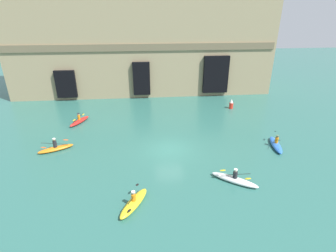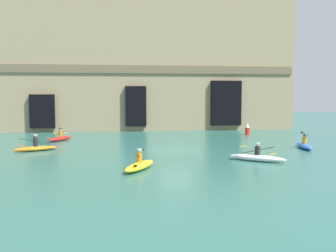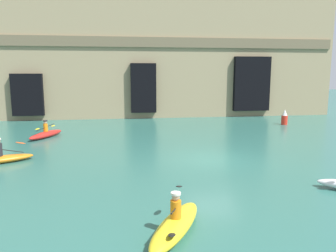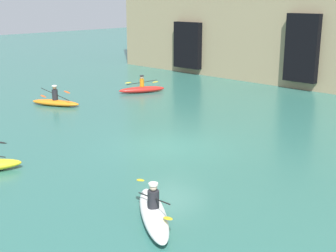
{
  "view_description": "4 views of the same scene",
  "coord_description": "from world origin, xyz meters",
  "px_view_note": "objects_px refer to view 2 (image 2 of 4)",
  "views": [
    {
      "loc": [
        -2.05,
        -20.31,
        11.58
      ],
      "look_at": [
        0.06,
        1.94,
        1.43
      ],
      "focal_mm": 28.0,
      "sensor_mm": 36.0,
      "label": 1
    },
    {
      "loc": [
        -3.88,
        -26.73,
        3.95
      ],
      "look_at": [
        -0.59,
        -0.18,
        1.78
      ],
      "focal_mm": 40.0,
      "sensor_mm": 36.0,
      "label": 2
    },
    {
      "loc": [
        -4.31,
        -14.99,
        4.2
      ],
      "look_at": [
        -2.27,
        -0.65,
        1.82
      ],
      "focal_mm": 35.0,
      "sensor_mm": 36.0,
      "label": 3
    },
    {
      "loc": [
        12.81,
        -13.5,
        6.07
      ],
      "look_at": [
        -0.53,
        0.28,
        0.73
      ],
      "focal_mm": 50.0,
      "sensor_mm": 36.0,
      "label": 4
    }
  ],
  "objects_px": {
    "kayak_yellow": "(140,165)",
    "kayak_blue": "(304,145)",
    "kayak_red": "(61,138)",
    "marker_buoy": "(247,129)",
    "kayak_orange": "(36,148)",
    "kayak_white": "(257,157)"
  },
  "relations": [
    {
      "from": "kayak_white",
      "to": "marker_buoy",
      "type": "bearing_deg",
      "value": -70.46
    },
    {
      "from": "marker_buoy",
      "to": "kayak_white",
      "type": "bearing_deg",
      "value": -106.86
    },
    {
      "from": "kayak_blue",
      "to": "kayak_orange",
      "type": "height_order",
      "value": "kayak_blue"
    },
    {
      "from": "kayak_white",
      "to": "kayak_orange",
      "type": "bearing_deg",
      "value": 13.53
    },
    {
      "from": "kayak_yellow",
      "to": "kayak_blue",
      "type": "height_order",
      "value": "kayak_blue"
    },
    {
      "from": "kayak_red",
      "to": "kayak_blue",
      "type": "distance_m",
      "value": 20.25
    },
    {
      "from": "kayak_orange",
      "to": "kayak_yellow",
      "type": "bearing_deg",
      "value": -73.54
    },
    {
      "from": "kayak_orange",
      "to": "marker_buoy",
      "type": "bearing_deg",
      "value": -0.33
    },
    {
      "from": "kayak_white",
      "to": "marker_buoy",
      "type": "height_order",
      "value": "marker_buoy"
    },
    {
      "from": "kayak_yellow",
      "to": "kayak_red",
      "type": "xyz_separation_m",
      "value": [
        -6.26,
        13.84,
        -0.01
      ]
    },
    {
      "from": "kayak_white",
      "to": "kayak_red",
      "type": "distance_m",
      "value": 18.05
    },
    {
      "from": "kayak_red",
      "to": "kayak_orange",
      "type": "xyz_separation_m",
      "value": [
        -0.8,
        -6.02,
        -0.01
      ]
    },
    {
      "from": "kayak_yellow",
      "to": "kayak_blue",
      "type": "distance_m",
      "value": 14.29
    },
    {
      "from": "kayak_red",
      "to": "marker_buoy",
      "type": "relative_size",
      "value": 2.46
    },
    {
      "from": "kayak_blue",
      "to": "marker_buoy",
      "type": "xyz_separation_m",
      "value": [
        -0.95,
        10.06,
        0.33
      ]
    },
    {
      "from": "kayak_white",
      "to": "kayak_yellow",
      "type": "bearing_deg",
      "value": 50.47
    },
    {
      "from": "kayak_orange",
      "to": "marker_buoy",
      "type": "relative_size",
      "value": 2.45
    },
    {
      "from": "kayak_yellow",
      "to": "marker_buoy",
      "type": "distance_m",
      "value": 20.39
    },
    {
      "from": "kayak_yellow",
      "to": "kayak_blue",
      "type": "xyz_separation_m",
      "value": [
        12.66,
        6.63,
        -0.01
      ]
    },
    {
      "from": "kayak_red",
      "to": "marker_buoy",
      "type": "height_order",
      "value": "marker_buoy"
    },
    {
      "from": "kayak_yellow",
      "to": "kayak_orange",
      "type": "height_order",
      "value": "kayak_orange"
    },
    {
      "from": "marker_buoy",
      "to": "kayak_blue",
      "type": "bearing_deg",
      "value": -84.59
    }
  ]
}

